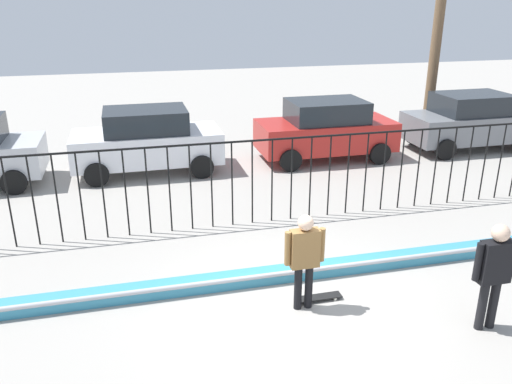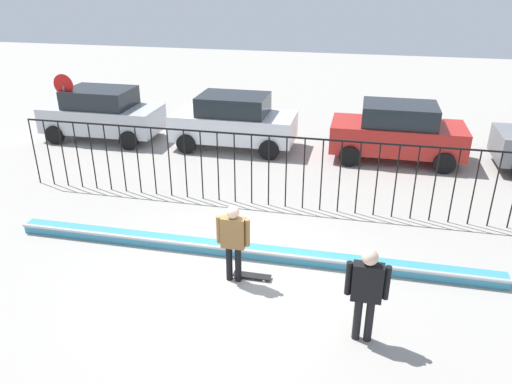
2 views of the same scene
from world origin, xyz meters
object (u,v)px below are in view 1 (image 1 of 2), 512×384
Objects in this scene: skateboard at (319,297)px; parked_car_gray at (470,121)px; parked_car_white at (147,140)px; camera_operator at (494,268)px; skateboarder at (305,254)px; parked_car_red at (326,129)px.

parked_car_gray reaches higher than skateboard.
parked_car_white and parked_car_gray have the same top height.
parked_car_gray is at bearing 1.81° from parked_car_white.
parked_car_gray is at bearing -58.45° from camera_operator.
skateboarder is at bearing -72.81° from parked_car_white.
camera_operator reaches higher than skateboard.
parked_car_red is (3.48, 8.01, -0.05)m from skateboarder.
parked_car_gray is (8.32, 7.78, 0.91)m from skateboard.
parked_car_gray is at bearing 61.60° from skateboarder.
camera_operator reaches higher than skateboarder.
parked_car_white is at bearing 179.47° from parked_car_gray.
parked_car_white is at bearing 177.65° from parked_car_red.
skateboarder is 8.73m from parked_car_red.
skateboard is at bearing -70.22° from parked_car_white.
skateboard is 11.42m from parked_car_gray.
parked_car_white is (-2.46, 7.90, 0.91)m from skateboard.
skateboard is 0.19× the size of parked_car_white.
camera_operator is at bearing -6.23° from skateboarder.
camera_operator is 0.42× the size of parked_car_red.
parked_car_red reaches higher than camera_operator.
skateboard is at bearing -113.71° from parked_car_red.
parked_car_white is 5.59m from parked_car_red.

